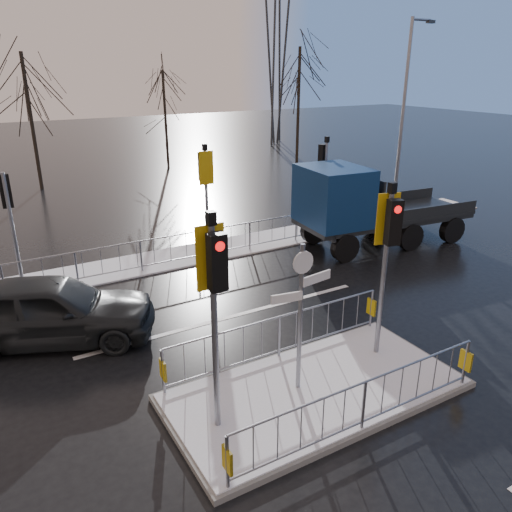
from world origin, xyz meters
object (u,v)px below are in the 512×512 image
traffic_island (315,377)px  flatbed_truck (355,205)px  car_far_lane (51,310)px  street_lamp_right (404,114)px

traffic_island → flatbed_truck: 9.08m
car_far_lane → flatbed_truck: 10.69m
traffic_island → flatbed_truck: (6.38, 6.34, 1.22)m
traffic_island → street_lamp_right: street_lamp_right is taller
traffic_island → flatbed_truck: traffic_island is taller
traffic_island → car_far_lane: bearing=130.7°
flatbed_truck → traffic_island: bearing=-135.1°
street_lamp_right → traffic_island: bearing=-141.3°
traffic_island → car_far_lane: size_ratio=1.24×
flatbed_truck → street_lamp_right: bearing=27.0°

